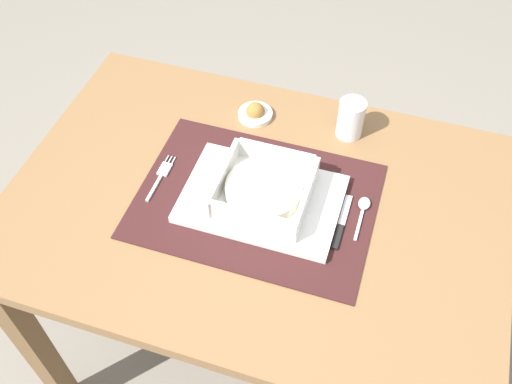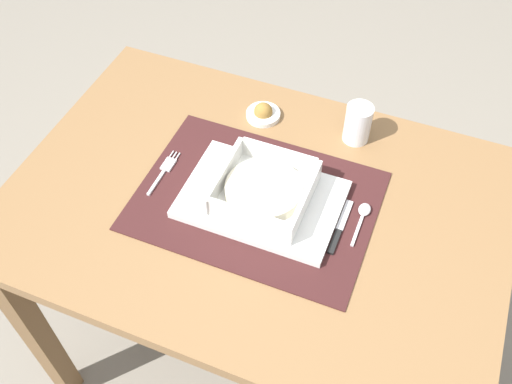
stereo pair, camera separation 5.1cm
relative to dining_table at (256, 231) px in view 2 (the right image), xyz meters
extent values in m
plane|color=gray|center=(0.00, 0.00, -0.61)|extent=(6.00, 6.00, 0.00)
cube|color=brown|center=(0.00, 0.00, 0.09)|extent=(1.00, 0.69, 0.03)
cube|color=brown|center=(-0.45, -0.30, -0.27)|extent=(0.05, 0.05, 0.69)
cube|color=brown|center=(-0.45, 0.30, -0.27)|extent=(0.05, 0.05, 0.69)
cube|color=brown|center=(0.45, 0.30, -0.27)|extent=(0.05, 0.05, 0.69)
cube|color=#381919|center=(0.00, 0.00, 0.11)|extent=(0.47, 0.34, 0.00)
cube|color=white|center=(0.01, 0.00, 0.12)|extent=(0.31, 0.21, 0.02)
cube|color=white|center=(0.02, 0.00, 0.13)|extent=(0.18, 0.18, 0.01)
cube|color=white|center=(-0.07, 0.00, 0.15)|extent=(0.01, 0.18, 0.04)
cube|color=white|center=(0.10, 0.00, 0.15)|extent=(0.01, 0.18, 0.04)
cube|color=white|center=(0.02, -0.08, 0.15)|extent=(0.16, 0.01, 0.04)
cube|color=white|center=(0.02, 0.09, 0.15)|extent=(0.16, 0.01, 0.04)
cylinder|color=beige|center=(0.02, 0.00, 0.14)|extent=(0.15, 0.15, 0.02)
cube|color=silver|center=(-0.21, -0.04, 0.11)|extent=(0.01, 0.07, 0.00)
cube|color=silver|center=(-0.21, 0.02, 0.11)|extent=(0.02, 0.04, 0.00)
cylinder|color=silver|center=(-0.21, 0.04, 0.11)|extent=(0.00, 0.02, 0.00)
cylinder|color=silver|center=(-0.21, 0.04, 0.11)|extent=(0.00, 0.02, 0.00)
cylinder|color=silver|center=(-0.20, 0.04, 0.11)|extent=(0.00, 0.02, 0.00)
cube|color=silver|center=(0.21, 0.00, 0.11)|extent=(0.01, 0.07, 0.00)
ellipsoid|color=silver|center=(0.21, 0.05, 0.11)|extent=(0.02, 0.03, 0.01)
cube|color=black|center=(0.18, -0.04, 0.11)|extent=(0.01, 0.06, 0.01)
cube|color=silver|center=(0.18, 0.03, 0.11)|extent=(0.01, 0.08, 0.00)
cube|color=#59331E|center=(0.16, -0.05, 0.11)|extent=(0.01, 0.06, 0.01)
cube|color=silver|center=(0.16, 0.02, 0.11)|extent=(0.01, 0.08, 0.00)
cylinder|color=white|center=(0.14, 0.25, 0.15)|extent=(0.06, 0.06, 0.09)
cylinder|color=gold|center=(0.14, 0.25, 0.13)|extent=(0.05, 0.05, 0.06)
cylinder|color=white|center=(-0.08, 0.23, 0.11)|extent=(0.08, 0.08, 0.01)
sphere|color=olive|center=(-0.08, 0.23, 0.12)|extent=(0.04, 0.04, 0.04)
camera|label=1|loc=(0.22, -0.68, 1.01)|focal=40.36mm
camera|label=2|loc=(0.27, -0.66, 1.01)|focal=40.36mm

